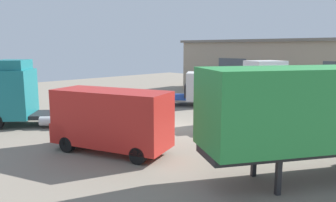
{
  "coord_description": "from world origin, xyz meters",
  "views": [
    {
      "loc": [
        13.51,
        -13.06,
        4.69
      ],
      "look_at": [
        0.16,
        0.05,
        1.6
      ],
      "focal_mm": 35.0,
      "sensor_mm": 36.0,
      "label": 1
    }
  ],
  "objects": [
    {
      "name": "oil_drum",
      "position": [
        -3.41,
        -0.21,
        0.44
      ],
      "size": [
        0.58,
        0.58,
        0.88
      ],
      "color": "black",
      "rests_on": "ground_plane"
    },
    {
      "name": "tractor_unit_white",
      "position": [
        3.07,
        5.46,
        1.81
      ],
      "size": [
        6.63,
        4.84,
        3.86
      ],
      "rotation": [
        0.0,
        0.0,
        -0.43
      ],
      "color": "silver",
      "rests_on": "ground_plane"
    },
    {
      "name": "ground_plane",
      "position": [
        0.0,
        0.0,
        0.0
      ],
      "size": [
        60.0,
        60.0,
        0.0
      ],
      "primitive_type": "plane",
      "color": "gray"
    },
    {
      "name": "container_trailer_green",
      "position": [
        9.47,
        -1.12,
        2.56
      ],
      "size": [
        6.82,
        9.11,
        4.02
      ],
      "rotation": [
        0.0,
        0.0,
        -2.11
      ],
      "color": "#28843D",
      "rests_on": "ground_plane"
    },
    {
      "name": "warehouse_building",
      "position": [
        0.0,
        17.75,
        2.71
      ],
      "size": [
        23.68,
        8.02,
        5.41
      ],
      "color": "tan",
      "rests_on": "ground_plane"
    },
    {
      "name": "flatbed_truck_white",
      "position": [
        -4.63,
        6.28,
        1.26
      ],
      "size": [
        8.41,
        7.3,
        2.67
      ],
      "rotation": [
        0.0,
        0.0,
        0.66
      ],
      "color": "silver",
      "rests_on": "ground_plane"
    },
    {
      "name": "traffic_cone",
      "position": [
        3.82,
        -0.75,
        0.25
      ],
      "size": [
        0.4,
        0.4,
        0.55
      ],
      "color": "black",
      "rests_on": "ground_plane"
    },
    {
      "name": "delivery_van_red",
      "position": [
        1.45,
        -4.93,
        1.52
      ],
      "size": [
        5.73,
        3.77,
        2.81
      ],
      "rotation": [
        0.0,
        0.0,
        -2.78
      ],
      "color": "red",
      "rests_on": "ground_plane"
    },
    {
      "name": "tractor_unit_teal",
      "position": [
        -6.63,
        -5.85,
        1.86
      ],
      "size": [
        5.76,
        6.24,
        3.95
      ],
      "rotation": [
        0.0,
        0.0,
        -2.26
      ],
      "color": "#197075",
      "rests_on": "ground_plane"
    }
  ]
}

